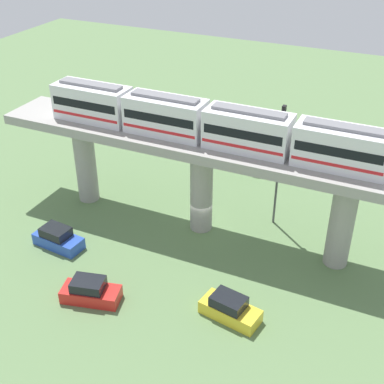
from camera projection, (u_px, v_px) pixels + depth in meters
The scene contains 8 objects.
ground_plane at pixel (201, 227), 45.52m from camera, with size 120.00×120.00×0.00m, color #5B7A4C.
viaduct at pixel (202, 161), 42.16m from camera, with size 5.20×35.80×8.40m.
train at pixel (205, 123), 40.29m from camera, with size 2.64×27.45×3.24m.
parked_car_yellow at pixel (230, 309), 35.83m from camera, with size 2.49×4.45×1.76m.
parked_car_blue at pixel (58, 239), 42.83m from camera, with size 2.18×4.35×1.76m.
parked_car_red at pixel (90, 292), 37.32m from camera, with size 2.74×4.51×1.76m.
tree_near_viaduct at pixel (254, 142), 53.39m from camera, with size 2.43×2.43×4.24m.
signal_post at pixel (279, 162), 43.09m from camera, with size 0.44×0.28×11.00m.
Camera 1 is at (-34.31, -14.83, 26.18)m, focal length 48.63 mm.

